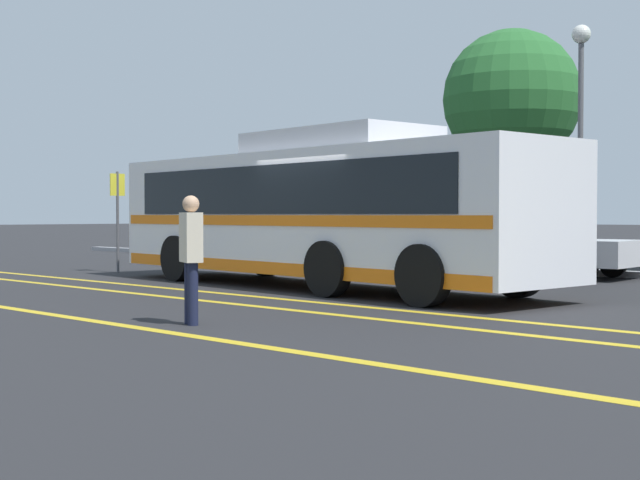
{
  "coord_description": "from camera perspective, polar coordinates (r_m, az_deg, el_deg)",
  "views": [
    {
      "loc": [
        11.51,
        -12.28,
        1.46
      ],
      "look_at": [
        -0.77,
        0.5,
        0.95
      ],
      "focal_mm": 50.0,
      "sensor_mm": 36.0,
      "label": 1
    }
  ],
  "objects": [
    {
      "name": "curb_strip",
      "position": [
        23.31,
        12.0,
        -1.8
      ],
      "size": [
        38.83,
        0.36,
        0.15
      ],
      "primitive_type": "cube",
      "color": "#99999E",
      "rests_on": "ground_plane"
    },
    {
      "name": "parked_car_2",
      "position": [
        21.46,
        14.26,
        -0.45
      ],
      "size": [
        4.19,
        2.08,
        1.37
      ],
      "rotation": [
        0.0,
        0.0,
        -1.5
      ],
      "color": "silver",
      "rests_on": "ground_plane"
    },
    {
      "name": "parked_car_0",
      "position": [
        28.6,
        -5.57,
        0.15
      ],
      "size": [
        4.72,
        2.25,
        1.44
      ],
      "rotation": [
        0.0,
        0.0,
        -1.65
      ],
      "color": "#335B33",
      "rests_on": "ground_plane"
    },
    {
      "name": "transit_bus",
      "position": [
        17.71,
        0.04,
        1.91
      ],
      "size": [
        11.3,
        3.56,
        3.1
      ],
      "rotation": [
        0.0,
        0.0,
        1.48
      ],
      "color": "white",
      "rests_on": "ground_plane"
    },
    {
      "name": "tree_2",
      "position": [
        29.18,
        12.17,
        8.83
      ],
      "size": [
        4.35,
        4.35,
        7.32
      ],
      "color": "#513823",
      "rests_on": "ground_plane"
    },
    {
      "name": "lane_strip_1",
      "position": [
        15.57,
        -8.51,
        -3.75
      ],
      "size": [
        30.83,
        0.2,
        0.01
      ],
      "primitive_type": "cube",
      "rotation": [
        0.0,
        0.0,
        1.57
      ],
      "color": "gold",
      "rests_on": "ground_plane"
    },
    {
      "name": "bus_stop_sign",
      "position": [
        23.06,
        -12.83,
        1.95
      ],
      "size": [
        0.07,
        0.4,
        2.54
      ],
      "rotation": [
        0.0,
        0.0,
        1.48
      ],
      "color": "#59595E",
      "rests_on": "ground_plane"
    },
    {
      "name": "street_lamp",
      "position": [
        24.06,
        16.35,
        8.77
      ],
      "size": [
        0.48,
        0.48,
        6.32
      ],
      "color": "#59595E",
      "rests_on": "ground_plane"
    },
    {
      "name": "lane_strip_2",
      "position": [
        14.02,
        -17.82,
        -4.4
      ],
      "size": [
        30.83,
        0.2,
        0.01
      ],
      "primitive_type": "cube",
      "rotation": [
        0.0,
        0.0,
        1.57
      ],
      "color": "gold",
      "rests_on": "ground_plane"
    },
    {
      "name": "ground_plane",
      "position": [
        16.9,
        0.71,
        -3.32
      ],
      "size": [
        220.0,
        220.0,
        0.0
      ],
      "primitive_type": "plane",
      "color": "#262628"
    },
    {
      "name": "parked_car_1",
      "position": [
        24.73,
        2.75,
        -0.16
      ],
      "size": [
        4.07,
        2.06,
        1.34
      ],
      "rotation": [
        0.0,
        0.0,
        -1.54
      ],
      "color": "#4C3823",
      "rests_on": "ground_plane"
    },
    {
      "name": "pedestrian_0",
      "position": [
        11.88,
        -8.25,
        -0.71
      ],
      "size": [
        0.47,
        0.37,
        1.71
      ],
      "rotation": [
        0.0,
        0.0,
        2.73
      ],
      "color": "#191E38",
      "rests_on": "ground_plane"
    },
    {
      "name": "lane_strip_0",
      "position": [
        16.27,
        -5.39,
        -3.5
      ],
      "size": [
        30.83,
        0.2,
        0.01
      ],
      "primitive_type": "cube",
      "rotation": [
        0.0,
        0.0,
        1.57
      ],
      "color": "gold",
      "rests_on": "ground_plane"
    }
  ]
}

